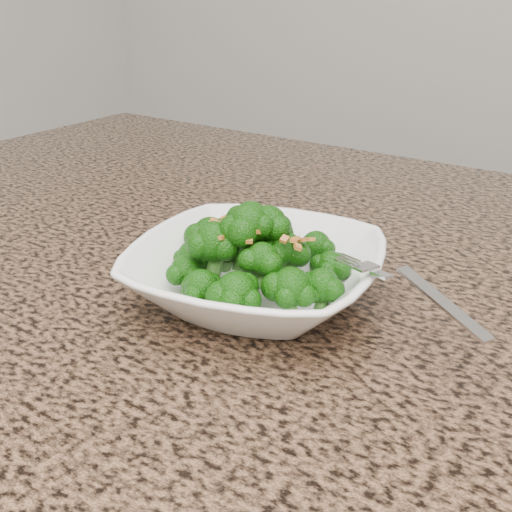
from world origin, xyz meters
The scene contains 5 objects.
granite_counter centered at (0.00, 0.30, 0.89)m, with size 1.64×1.04×0.03m, color brown.
bowl centered at (-0.03, 0.22, 0.93)m, with size 0.24×0.24×0.06m, color white.
broccoli_pile centered at (-0.03, 0.22, 0.99)m, with size 0.21×0.21×0.07m, color #145209, non-canonical shape.
garlic_topping centered at (-0.03, 0.22, 1.03)m, with size 0.13×0.13×0.01m, color #BE772E, non-canonical shape.
fork centered at (0.10, 0.22, 0.97)m, with size 0.17×0.03×0.01m, color silver, non-canonical shape.
Camera 1 is at (0.29, -0.25, 1.20)m, focal length 45.00 mm.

